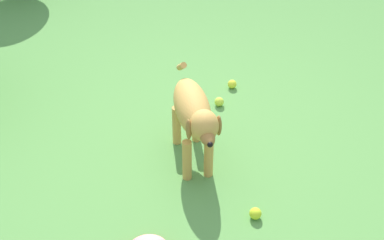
# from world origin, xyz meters

# --- Properties ---
(ground) EXTENTS (14.00, 14.00, 0.00)m
(ground) POSITION_xyz_m (0.00, 0.00, 0.00)
(ground) COLOR #548C42
(dog) EXTENTS (0.82, 0.36, 0.57)m
(dog) POSITION_xyz_m (0.17, 0.17, 0.38)
(dog) COLOR #C69347
(dog) RESTS_ON ground
(tennis_ball_0) EXTENTS (0.07, 0.07, 0.07)m
(tennis_ball_0) POSITION_xyz_m (-0.69, 0.38, 0.03)
(tennis_ball_0) COLOR yellow
(tennis_ball_0) RESTS_ON ground
(tennis_ball_1) EXTENTS (0.07, 0.07, 0.07)m
(tennis_ball_1) POSITION_xyz_m (-0.45, 0.29, 0.03)
(tennis_ball_1) COLOR #C3DE3D
(tennis_ball_1) RESTS_ON ground
(tennis_ball_2) EXTENTS (0.07, 0.07, 0.07)m
(tennis_ball_2) POSITION_xyz_m (0.57, 0.55, 0.03)
(tennis_ball_2) COLOR #C7DD29
(tennis_ball_2) RESTS_ON ground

